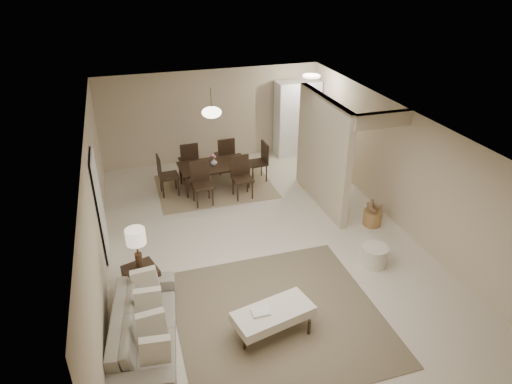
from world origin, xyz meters
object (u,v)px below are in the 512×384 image
object	(u,v)px
pantry_cabinet	(297,118)
wicker_basket	(372,218)
round_pouf	(374,256)
ottoman_bench	(273,315)
dining_table	(215,176)
side_table	(142,282)
sofa	(145,328)

from	to	relation	value
pantry_cabinet	wicker_basket	distance (m)	4.25
pantry_cabinet	round_pouf	world-z (taller)	pantry_cabinet
round_pouf	wicker_basket	size ratio (longest dim) A/B	1.26
ottoman_bench	dining_table	world-z (taller)	dining_table
ottoman_bench	round_pouf	xyz separation A→B (m)	(2.36, 1.08, -0.16)
round_pouf	wicker_basket	bearing A→B (deg)	61.43
side_table	round_pouf	distance (m)	4.20
wicker_basket	dining_table	xyz separation A→B (m)	(-2.83, 2.73, 0.13)
wicker_basket	dining_table	distance (m)	3.94
round_pouf	wicker_basket	xyz separation A→B (m)	(0.69, 1.27, -0.03)
pantry_cabinet	wicker_basket	size ratio (longest dim) A/B	5.35
ottoman_bench	round_pouf	bearing A→B (deg)	11.87
side_table	wicker_basket	xyz separation A→B (m)	(4.88, 0.89, -0.11)
wicker_basket	dining_table	bearing A→B (deg)	136.06
dining_table	pantry_cabinet	bearing A→B (deg)	24.97
side_table	wicker_basket	world-z (taller)	side_table
sofa	dining_table	world-z (taller)	sofa
round_pouf	dining_table	xyz separation A→B (m)	(-2.14, 4.00, 0.10)
pantry_cabinet	side_table	bearing A→B (deg)	-133.25
sofa	round_pouf	world-z (taller)	sofa
sofa	ottoman_bench	distance (m)	1.90
sofa	dining_table	bearing A→B (deg)	-15.90
round_pouf	dining_table	size ratio (longest dim) A/B	0.29
pantry_cabinet	wicker_basket	xyz separation A→B (m)	(0.13, -4.15, -0.88)
sofa	ottoman_bench	world-z (taller)	sofa
wicker_basket	dining_table	world-z (taller)	dining_table
sofa	wicker_basket	bearing A→B (deg)	-59.68
pantry_cabinet	dining_table	bearing A→B (deg)	-152.26
pantry_cabinet	side_table	distance (m)	6.97
wicker_basket	side_table	bearing A→B (deg)	-169.61
sofa	round_pouf	xyz separation A→B (m)	(4.23, 0.78, -0.14)
sofa	side_table	world-z (taller)	sofa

